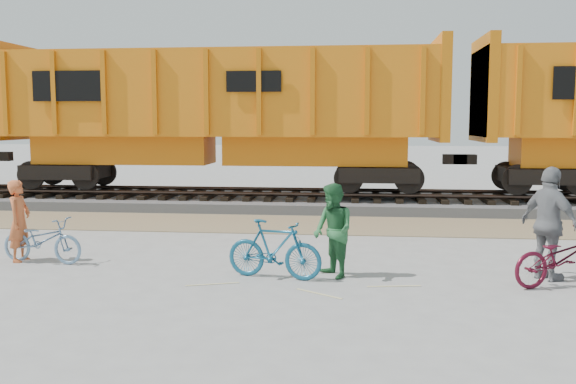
% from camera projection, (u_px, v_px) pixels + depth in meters
% --- Properties ---
extents(ground, '(120.00, 120.00, 0.00)m').
position_uv_depth(ground, '(278.00, 275.00, 11.35)').
color(ground, '#9E9E99').
rests_on(ground, ground).
extents(gravel_strip, '(120.00, 3.00, 0.02)m').
position_uv_depth(gravel_strip, '(304.00, 224.00, 16.78)').
color(gravel_strip, '#927C5A').
rests_on(gravel_strip, ground).
extents(ballast_bed, '(120.00, 4.00, 0.30)m').
position_uv_depth(ballast_bed, '(314.00, 202.00, 20.22)').
color(ballast_bed, slate).
rests_on(ballast_bed, ground).
extents(track, '(120.00, 2.60, 0.24)m').
position_uv_depth(track, '(314.00, 192.00, 20.18)').
color(track, black).
rests_on(track, ballast_bed).
extents(hopper_car_center, '(14.00, 3.13, 4.65)m').
position_uv_depth(hopper_car_center, '(218.00, 111.00, 20.24)').
color(hopper_car_center, black).
rests_on(hopper_car_center, track).
extents(bicycle_blue, '(1.74, 0.81, 0.88)m').
position_uv_depth(bicycle_blue, '(42.00, 240.00, 12.25)').
color(bicycle_blue, '#668CB0').
rests_on(bicycle_blue, ground).
extents(bicycle_teal, '(1.76, 0.84, 1.02)m').
position_uv_depth(bicycle_teal, '(274.00, 249.00, 11.02)').
color(bicycle_teal, '#145474').
rests_on(bicycle_teal, ground).
extents(bicycle_maroon, '(1.92, 1.33, 0.96)m').
position_uv_depth(bicycle_maroon, '(562.00, 257.00, 10.51)').
color(bicycle_maroon, '#510D1F').
rests_on(bicycle_maroon, ground).
extents(person_solo, '(0.40, 0.59, 1.58)m').
position_uv_depth(person_solo, '(19.00, 221.00, 12.36)').
color(person_solo, '#C95E30').
rests_on(person_solo, ground).
extents(person_man, '(0.95, 1.00, 1.64)m').
position_uv_depth(person_man, '(333.00, 231.00, 11.07)').
color(person_man, '#286536').
rests_on(person_man, ground).
extents(person_woman, '(1.03, 1.21, 1.95)m').
position_uv_depth(person_woman, '(550.00, 224.00, 10.87)').
color(person_woman, gray).
rests_on(person_woman, ground).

